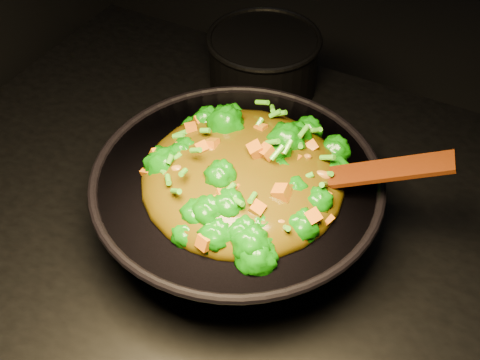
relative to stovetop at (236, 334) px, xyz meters
The scene contains 5 objects.
stovetop is the anchor object (origin of this frame).
wok 0.52m from the stovetop, 58.03° to the right, with size 0.44×0.44×0.12m, color black, non-canonical shape.
stir_fry 0.63m from the stovetop, 50.94° to the right, with size 0.31×0.31×0.11m, color #116E07, non-canonical shape.
spatula 0.65m from the stovetop, ahead, with size 0.27×0.04×0.01m, color #361707.
back_pot 0.61m from the stovetop, 108.24° to the left, with size 0.22×0.22×0.13m, color black.
Camera 1 is at (0.34, -0.62, 1.68)m, focal length 45.00 mm.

